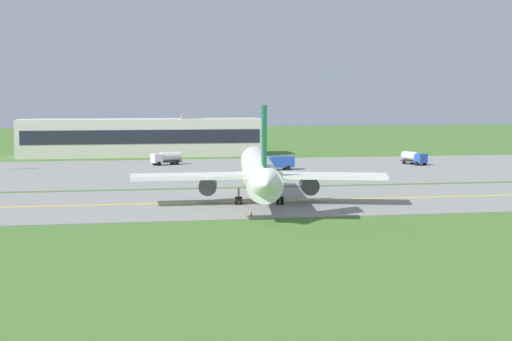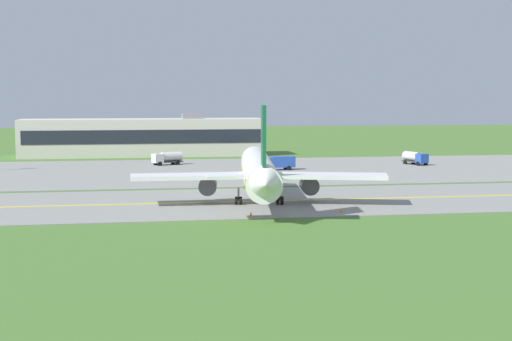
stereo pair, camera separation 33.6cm
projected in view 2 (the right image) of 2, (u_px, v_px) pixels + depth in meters
ground_plane at (206, 203)px, 97.67m from camera, size 500.00×500.00×0.00m
taxiway_strip at (206, 203)px, 97.66m from camera, size 240.00×28.00×0.10m
apron_pad at (236, 170)px, 140.55m from camera, size 140.00×52.00×0.10m
taxiway_centreline at (206, 202)px, 97.66m from camera, size 220.00×0.60×0.01m
airplane_lead at (259, 171)px, 96.93m from camera, size 32.21×39.62×12.70m
service_truck_baggage at (279, 162)px, 140.81m from camera, size 6.12×2.66×2.60m
service_truck_fuel at (167, 158)px, 151.24m from camera, size 6.33×4.19×2.65m
service_truck_catering at (415, 157)px, 151.91m from camera, size 3.81×6.34×2.65m
terminal_building at (143, 137)px, 175.28m from camera, size 55.20×11.36×9.74m
traffic_cone_near_edge at (341, 211)px, 89.18m from camera, size 0.44×0.44×0.60m
traffic_cone_mid_edge at (251, 214)px, 86.42m from camera, size 0.44×0.44×0.60m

